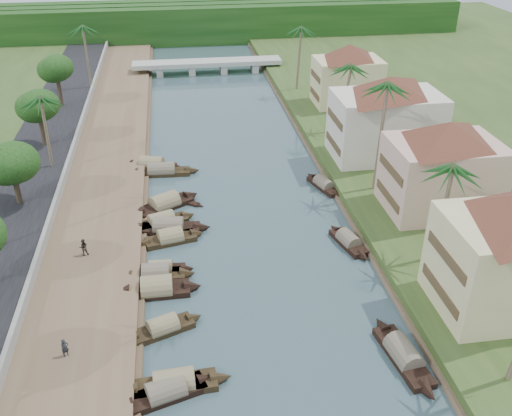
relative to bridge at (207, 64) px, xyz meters
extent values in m
plane|color=#374E53|center=(0.00, -72.00, -1.72)|extent=(220.00, 220.00, 0.00)
cube|color=brown|center=(-16.00, -52.00, -1.32)|extent=(10.00, 180.00, 0.80)
cube|color=#2D461C|center=(19.00, -52.00, -1.12)|extent=(16.00, 180.00, 1.20)
cube|color=black|center=(-24.50, -52.00, -1.02)|extent=(8.00, 180.00, 1.40)
cube|color=gray|center=(-20.20, -52.00, -0.37)|extent=(0.40, 180.00, 1.10)
cube|color=#0E330E|center=(0.00, 23.00, 2.28)|extent=(120.00, 4.00, 8.00)
cube|color=#0E330E|center=(0.00, 28.00, 2.28)|extent=(120.00, 4.00, 8.00)
cube|color=#0E330E|center=(0.00, 33.00, 2.28)|extent=(120.00, 4.00, 8.00)
cube|color=#A6A79D|center=(0.00, 0.00, 0.28)|extent=(28.00, 4.00, 0.80)
cube|color=#A6A79D|center=(-9.00, 0.00, -0.82)|extent=(1.20, 3.50, 1.80)
cube|color=#A6A79D|center=(-3.00, 0.00, -0.82)|extent=(1.20, 3.50, 1.80)
cube|color=#A6A79D|center=(3.00, 0.00, -0.82)|extent=(1.20, 3.50, 1.80)
cube|color=#A6A79D|center=(9.00, 0.00, -0.82)|extent=(1.20, 3.50, 1.80)
cube|color=#4D3A24|center=(12.95, -74.00, 1.48)|extent=(0.10, 6.40, 0.90)
cube|color=#4D3A24|center=(12.95, -74.00, 4.68)|extent=(0.10, 6.40, 0.90)
cube|color=#C8A88D|center=(20.00, -58.00, 3.23)|extent=(11.00, 8.00, 7.50)
pyramid|color=brown|center=(20.00, -58.00, 8.08)|extent=(14.11, 14.11, 2.20)
cube|color=#4D3A24|center=(14.45, -58.00, 1.35)|extent=(0.10, 6.40, 0.90)
cube|color=#4D3A24|center=(14.45, -58.00, 4.35)|extent=(0.10, 6.40, 0.90)
cube|color=silver|center=(19.00, -44.00, 3.48)|extent=(13.00, 8.00, 8.00)
pyramid|color=brown|center=(19.00, -44.00, 8.58)|extent=(15.59, 15.59, 2.20)
cube|color=#4D3A24|center=(12.45, -44.00, 1.48)|extent=(0.10, 6.40, 0.90)
cube|color=#4D3A24|center=(12.45, -44.00, 4.68)|extent=(0.10, 6.40, 0.90)
cube|color=beige|center=(20.00, -24.00, 2.98)|extent=(10.00, 7.00, 7.00)
pyramid|color=brown|center=(20.00, -24.00, 7.58)|extent=(12.62, 12.62, 2.20)
cube|color=#4D3A24|center=(14.95, -24.00, 1.23)|extent=(0.10, 5.60, 0.90)
cube|color=#4D3A24|center=(14.95, -24.00, 4.03)|extent=(0.10, 5.60, 0.90)
cube|color=black|center=(-8.23, -78.04, -1.52)|extent=(6.16, 2.22, 0.70)
cone|color=black|center=(-4.86, -77.85, -1.44)|extent=(1.83, 1.80, 1.90)
cone|color=black|center=(-11.59, -78.22, -1.44)|extent=(1.83, 1.80, 1.90)
cylinder|color=#91825C|center=(-8.23, -78.04, -1.14)|extent=(4.73, 2.22, 1.97)
cube|color=black|center=(-8.81, -78.73, -1.52)|extent=(5.87, 3.34, 0.70)
cone|color=black|center=(-5.83, -77.83, -1.44)|extent=(2.01, 2.01, 1.79)
cone|color=black|center=(-11.78, -79.64, -1.44)|extent=(2.01, 2.01, 1.79)
cylinder|color=#6E6352|center=(-8.81, -78.73, -1.14)|extent=(4.63, 3.02, 1.86)
cube|color=black|center=(-8.98, -71.98, -1.52)|extent=(5.24, 3.36, 0.70)
cone|color=black|center=(-6.40, -70.99, -1.44)|extent=(1.89, 1.93, 1.67)
cone|color=black|center=(-11.55, -72.97, -1.44)|extent=(1.89, 1.93, 1.67)
cylinder|color=#91825C|center=(-8.98, -71.98, -1.14)|extent=(4.17, 3.00, 1.75)
cube|color=black|center=(-9.45, -66.83, -1.52)|extent=(5.68, 2.20, 0.70)
cone|color=black|center=(-6.30, -66.83, -1.44)|extent=(1.68, 1.97, 2.15)
cone|color=black|center=(-12.61, -66.84, -1.44)|extent=(1.68, 1.97, 2.15)
cylinder|color=#91825C|center=(-9.45, -66.83, -1.14)|extent=(4.34, 2.28, 2.28)
cube|color=black|center=(-9.55, -64.64, -1.52)|extent=(5.26, 2.11, 0.70)
cone|color=black|center=(-6.68, -64.78, -1.44)|extent=(1.59, 1.74, 1.83)
cone|color=black|center=(-12.42, -64.50, -1.44)|extent=(1.59, 1.74, 1.83)
cylinder|color=#6E6352|center=(-9.55, -64.64, -1.14)|extent=(4.05, 2.12, 1.93)
cube|color=black|center=(-9.13, -63.83, -1.52)|extent=(4.59, 1.74, 0.70)
cone|color=black|center=(-6.64, -64.01, -1.44)|extent=(1.38, 1.36, 1.42)
cone|color=black|center=(-11.62, -63.65, -1.44)|extent=(1.38, 1.36, 1.42)
cylinder|color=#91825C|center=(-9.13, -63.83, -1.14)|extent=(3.53, 1.72, 1.47)
cube|color=black|center=(-8.13, -58.68, -1.52)|extent=(5.33, 2.96, 0.70)
cone|color=black|center=(-5.41, -58.05, -1.44)|extent=(1.82, 1.98, 1.85)
cone|color=black|center=(-10.86, -59.31, -1.44)|extent=(1.82, 1.98, 1.85)
cylinder|color=#91825C|center=(-8.13, -58.68, -1.14)|extent=(4.19, 2.77, 1.95)
cube|color=black|center=(-8.30, -56.53, -1.52)|extent=(6.56, 2.58, 0.70)
cone|color=black|center=(-4.77, -56.91, -1.44)|extent=(2.00, 1.90, 1.92)
cone|color=black|center=(-11.83, -56.15, -1.44)|extent=(2.00, 1.90, 1.92)
cylinder|color=#6E6352|center=(-8.30, -56.53, -1.14)|extent=(5.07, 2.49, 1.98)
cube|color=black|center=(-8.99, -55.28, -1.52)|extent=(5.77, 3.55, 0.70)
cone|color=black|center=(-6.13, -54.24, -1.44)|extent=(2.04, 2.06, 1.79)
cone|color=black|center=(-11.86, -56.31, -1.44)|extent=(2.04, 2.06, 1.79)
cylinder|color=#91825C|center=(-8.99, -55.28, -1.14)|extent=(4.58, 3.18, 1.87)
cube|color=black|center=(-8.64, -51.56, -1.52)|extent=(6.62, 5.15, 0.70)
cone|color=black|center=(-5.59, -49.74, -1.44)|extent=(2.61, 2.65, 2.18)
cone|color=black|center=(-11.70, -53.37, -1.44)|extent=(2.61, 2.65, 2.18)
cylinder|color=#91825C|center=(-8.64, -51.56, -1.14)|extent=(5.37, 4.46, 2.28)
cube|color=black|center=(-8.93, -42.98, -1.52)|extent=(6.99, 2.32, 0.70)
cone|color=black|center=(-5.11, -43.21, -1.44)|extent=(2.04, 1.84, 1.95)
cone|color=black|center=(-12.75, -42.75, -1.44)|extent=(2.04, 1.84, 1.95)
cylinder|color=#6E6352|center=(-8.93, -42.98, -1.14)|extent=(5.37, 2.30, 1.99)
cube|color=black|center=(-10.14, -41.06, -1.52)|extent=(6.32, 3.62, 0.70)
cone|color=black|center=(-6.95, -42.03, -1.44)|extent=(2.17, 2.19, 1.95)
cone|color=black|center=(-13.33, -40.09, -1.44)|extent=(2.17, 2.19, 1.95)
cylinder|color=#91825C|center=(-10.14, -41.06, -1.14)|extent=(4.98, 3.28, 2.03)
cube|color=black|center=(8.86, -77.75, -1.52)|extent=(2.73, 6.76, 0.70)
cone|color=black|center=(8.37, -74.13, -1.44)|extent=(1.91, 2.07, 1.89)
cone|color=black|center=(9.35, -81.37, -1.44)|extent=(1.91, 2.07, 1.89)
cylinder|color=#6E6352|center=(8.86, -77.75, -1.14)|extent=(2.60, 5.24, 1.94)
cube|color=black|center=(9.32, -61.89, -1.52)|extent=(2.87, 5.30, 0.70)
cone|color=black|center=(8.58, -59.17, -1.44)|extent=(1.77, 1.78, 1.61)
cone|color=black|center=(10.05, -64.60, -1.44)|extent=(1.77, 1.78, 1.61)
cylinder|color=#6E6352|center=(9.32, -61.89, -1.14)|extent=(2.62, 4.17, 1.67)
cube|color=black|center=(9.98, -49.59, -1.52)|extent=(3.15, 5.48, 0.70)
cone|color=black|center=(9.02, -46.82, -1.44)|extent=(1.77, 1.86, 1.53)
cone|color=black|center=(10.93, -52.36, -1.44)|extent=(1.77, 1.86, 1.53)
cylinder|color=#6E6352|center=(9.98, -49.59, -1.14)|extent=(2.80, 4.32, 1.57)
cube|color=black|center=(-9.53, -71.74, -1.62)|extent=(3.51, 1.43, 0.35)
cone|color=black|center=(-7.65, -71.35, -1.62)|extent=(0.99, 0.92, 0.76)
cone|color=black|center=(-11.42, -72.12, -1.62)|extent=(0.99, 0.92, 0.76)
cube|color=black|center=(-6.38, -50.74, -1.62)|extent=(3.32, 2.58, 0.35)
cone|color=black|center=(-4.73, -51.86, -1.62)|extent=(1.13, 1.08, 0.71)
cone|color=black|center=(-8.02, -49.62, -1.62)|extent=(1.13, 1.08, 0.71)
cylinder|color=#74684D|center=(16.00, -66.87, 4.16)|extent=(0.57, 0.36, 9.37)
sphere|color=#1A501C|center=(16.00, -66.87, 8.66)|extent=(3.20, 3.20, 3.20)
cylinder|color=#74684D|center=(15.00, -52.64, 5.61)|extent=(0.65, 0.36, 12.27)
sphere|color=#1A501C|center=(15.00, -52.64, 11.50)|extent=(3.20, 3.20, 3.20)
cylinder|color=#74684D|center=(16.00, -34.95, 4.09)|extent=(1.63, 0.36, 9.18)
sphere|color=#1A501C|center=(16.00, -34.95, 8.51)|extent=(3.20, 3.20, 3.20)
cylinder|color=#74684D|center=(-22.00, -41.60, 4.03)|extent=(0.49, 0.36, 8.71)
sphere|color=#1A501C|center=(-22.00, -41.60, 8.21)|extent=(3.20, 3.20, 3.20)
cylinder|color=#74684D|center=(14.00, -15.63, 4.57)|extent=(0.84, 0.36, 10.19)
sphere|color=#1A501C|center=(14.00, -15.63, 9.46)|extent=(3.20, 3.20, 3.20)
cylinder|color=#74684D|center=(-20.50, -10.10, 4.73)|extent=(0.38, 0.36, 10.11)
sphere|color=#1A501C|center=(-20.50, -10.10, 9.59)|extent=(3.20, 3.20, 3.20)
cylinder|color=#4C3C2B|center=(-24.00, -50.60, 1.24)|extent=(0.60, 0.60, 3.19)
ellipsoid|color=#0E330E|center=(-24.00, -50.60, 4.29)|extent=(5.26, 5.26, 4.32)
cylinder|color=#4C3C2B|center=(-24.00, -34.58, 1.46)|extent=(0.60, 0.60, 3.65)
ellipsoid|color=#0E330E|center=(-24.00, -34.58, 4.95)|extent=(4.85, 4.85, 3.99)
cylinder|color=#4C3C2B|center=(-24.00, -19.26, 1.64)|extent=(0.60, 0.60, 4.02)
ellipsoid|color=#0E330E|center=(-24.00, -19.26, 5.48)|extent=(4.71, 4.71, 3.87)
cylinder|color=#4C3C2B|center=(24.00, -40.94, 1.09)|extent=(0.60, 0.60, 3.30)
ellipsoid|color=#0E330E|center=(24.00, -40.94, 4.25)|extent=(4.69, 4.69, 3.86)
imported|color=#25262D|center=(-16.04, -74.44, -0.15)|extent=(0.67, 0.62, 1.55)
imported|color=#332A24|center=(-16.18, -60.97, -0.07)|extent=(0.91, 0.75, 1.70)
camera|label=1|loc=(-6.80, -107.49, 29.39)|focal=40.00mm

